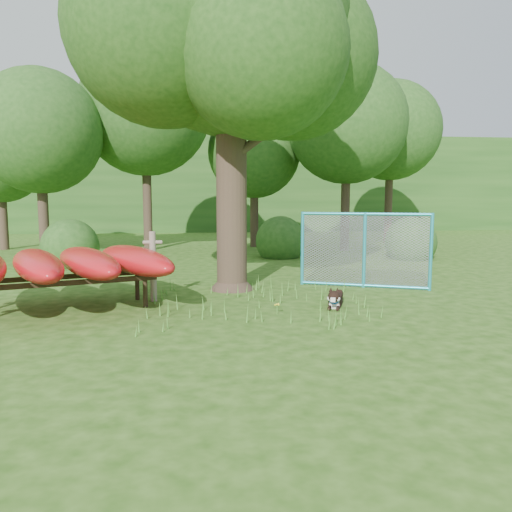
{
  "coord_description": "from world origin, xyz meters",
  "views": [
    {
      "loc": [
        -0.97,
        -8.79,
        2.2
      ],
      "look_at": [
        0.2,
        1.2,
        1.0
      ],
      "focal_mm": 35.0,
      "sensor_mm": 36.0,
      "label": 1
    }
  ],
  "objects": [
    {
      "name": "wildflower_clump",
      "position": [
        0.49,
        0.26,
        0.17
      ],
      "size": [
        0.1,
        0.09,
        0.21
      ],
      "rotation": [
        0.0,
        0.0,
        0.32
      ],
      "color": "#4F912F",
      "rests_on": "ground"
    },
    {
      "name": "bg_tree_e",
      "position": [
        8.0,
        14.0,
        5.23
      ],
      "size": [
        4.6,
        4.6,
        7.55
      ],
      "color": "#34261C",
      "rests_on": "ground"
    },
    {
      "name": "husky_dog",
      "position": [
        1.74,
        0.75,
        0.16
      ],
      "size": [
        0.54,
        0.96,
        0.45
      ],
      "rotation": [
        0.0,
        0.0,
        -0.37
      ],
      "color": "black",
      "rests_on": "ground"
    },
    {
      "name": "ground",
      "position": [
        0.0,
        0.0,
        0.0
      ],
      "size": [
        80.0,
        80.0,
        0.0
      ],
      "primitive_type": "plane",
      "color": "#234B0F",
      "rests_on": "ground"
    },
    {
      "name": "shrub_mid",
      "position": [
        2.0,
        9.0,
        0.0
      ],
      "size": [
        1.8,
        1.8,
        1.8
      ],
      "primitive_type": "sphere",
      "color": "#214C18",
      "rests_on": "ground"
    },
    {
      "name": "oak_tree",
      "position": [
        -0.22,
        2.97,
        5.95
      ],
      "size": [
        7.16,
        6.27,
        8.92
      ],
      "rotation": [
        0.0,
        0.0,
        -0.03
      ],
      "color": "#34261C",
      "rests_on": "ground"
    },
    {
      "name": "wooded_hillside",
      "position": [
        0.0,
        28.0,
        3.0
      ],
      "size": [
        80.0,
        12.0,
        6.0
      ],
      "primitive_type": "cube",
      "color": "#214C18",
      "rests_on": "ground"
    },
    {
      "name": "bg_tree_a",
      "position": [
        -6.5,
        10.0,
        4.48
      ],
      "size": [
        4.4,
        4.4,
        6.7
      ],
      "color": "#34261C",
      "rests_on": "ground"
    },
    {
      "name": "fence_section",
      "position": [
        3.03,
        2.8,
        0.92
      ],
      "size": [
        2.91,
        1.3,
        3.05
      ],
      "rotation": [
        0.0,
        0.0,
        -0.4
      ],
      "color": "#2AABC7",
      "rests_on": "ground"
    },
    {
      "name": "kayak_rack",
      "position": [
        -3.57,
        1.11,
        0.91
      ],
      "size": [
        4.79,
        4.29,
        1.19
      ],
      "rotation": [
        0.0,
        0.0,
        0.31
      ],
      "color": "black",
      "rests_on": "ground"
    },
    {
      "name": "wooden_post",
      "position": [
        -1.91,
        1.77,
        0.78
      ],
      "size": [
        0.4,
        0.15,
        1.48
      ],
      "rotation": [
        0.0,
        0.0,
        0.07
      ],
      "color": "#726555",
      "rests_on": "ground"
    },
    {
      "name": "bg_tree_b",
      "position": [
        -3.0,
        12.0,
        5.61
      ],
      "size": [
        5.2,
        5.2,
        8.22
      ],
      "color": "#34261C",
      "rests_on": "ground"
    },
    {
      "name": "bg_tree_c",
      "position": [
        1.5,
        13.0,
        4.11
      ],
      "size": [
        4.0,
        4.0,
        6.12
      ],
      "color": "#34261C",
      "rests_on": "ground"
    },
    {
      "name": "shrub_right",
      "position": [
        6.5,
        8.0,
        0.0
      ],
      "size": [
        1.8,
        1.8,
        1.8
      ],
      "primitive_type": "sphere",
      "color": "#214C18",
      "rests_on": "ground"
    },
    {
      "name": "bg_tree_d",
      "position": [
        5.0,
        11.0,
        5.08
      ],
      "size": [
        4.8,
        4.8,
        7.5
      ],
      "color": "#34261C",
      "rests_on": "ground"
    },
    {
      "name": "shrub_left",
      "position": [
        -5.0,
        7.5,
        0.0
      ],
      "size": [
        1.8,
        1.8,
        1.8
      ],
      "primitive_type": "sphere",
      "color": "#214C18",
      "rests_on": "ground"
    }
  ]
}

